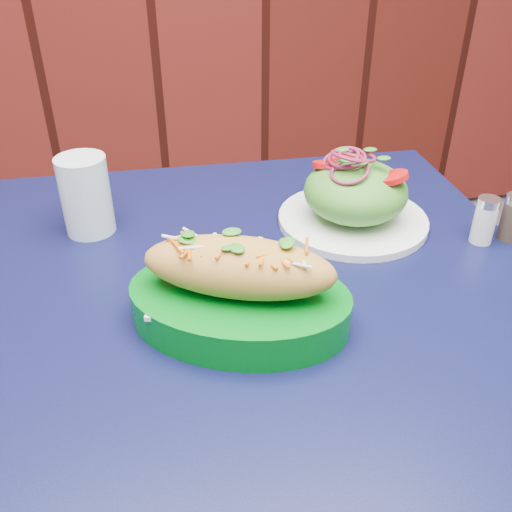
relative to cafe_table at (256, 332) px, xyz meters
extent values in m
cube|color=black|center=(0.00, 0.00, 0.07)|extent=(0.81, 0.81, 0.03)
cylinder|color=black|center=(-0.32, 0.34, -0.30)|extent=(0.04, 0.04, 0.72)
cylinder|color=black|center=(0.34, 0.32, -0.30)|extent=(0.04, 0.04, 0.72)
cylinder|color=silver|center=(0.53, 0.10, -0.43)|extent=(0.03, 0.03, 0.46)
cube|color=white|center=(-0.04, -0.08, 0.13)|extent=(0.22, 0.16, 0.01)
ellipsoid|color=gold|center=(-0.04, -0.08, 0.17)|extent=(0.24, 0.16, 0.07)
cylinder|color=white|center=(0.18, 0.13, 0.09)|extent=(0.23, 0.23, 0.01)
ellipsoid|color=#4C992D|center=(0.18, 0.13, 0.14)|extent=(0.16, 0.16, 0.09)
cylinder|color=red|center=(0.22, 0.10, 0.18)|extent=(0.05, 0.05, 0.01)
cylinder|color=red|center=(0.14, 0.16, 0.18)|extent=(0.05, 0.05, 0.01)
cylinder|color=red|center=(0.18, 0.18, 0.18)|extent=(0.05, 0.05, 0.01)
torus|color=maroon|center=(0.18, 0.13, 0.19)|extent=(0.06, 0.06, 0.01)
torus|color=maroon|center=(0.18, 0.13, 0.20)|extent=(0.06, 0.06, 0.01)
torus|color=maroon|center=(0.18, 0.13, 0.20)|extent=(0.06, 0.06, 0.01)
torus|color=maroon|center=(0.18, 0.13, 0.20)|extent=(0.06, 0.06, 0.01)
torus|color=maroon|center=(0.18, 0.13, 0.21)|extent=(0.06, 0.06, 0.01)
cylinder|color=silver|center=(-0.22, 0.18, 0.15)|extent=(0.07, 0.07, 0.12)
cylinder|color=white|center=(0.35, 0.04, 0.12)|extent=(0.03, 0.03, 0.06)
cylinder|color=silver|center=(0.35, 0.04, 0.15)|extent=(0.03, 0.03, 0.01)
cylinder|color=#3F3326|center=(0.39, 0.04, 0.12)|extent=(0.03, 0.03, 0.06)
camera|label=1|loc=(-0.12, -0.61, 0.53)|focal=40.00mm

